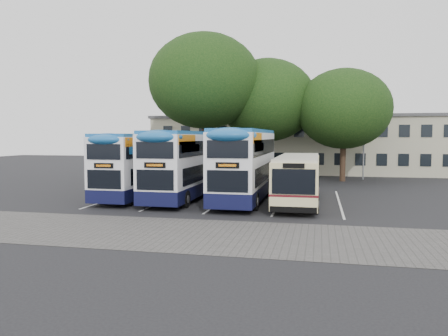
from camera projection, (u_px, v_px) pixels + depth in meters
name	position (u px, v px, depth m)	size (l,w,h in m)	color
ground	(277.00, 215.00, 22.02)	(120.00, 120.00, 0.00)	black
paving_strip	(216.00, 235.00, 17.57)	(40.00, 6.00, 0.01)	#595654
bay_lines	(226.00, 199.00, 27.69)	(14.12, 11.00, 0.01)	silver
depot_building	(301.00, 144.00, 48.08)	(32.40, 8.40, 6.20)	beige
lamp_post	(364.00, 124.00, 39.82)	(0.25, 1.05, 9.06)	gray
tree_left	(205.00, 81.00, 38.79)	(9.97, 9.97, 13.12)	black
tree_mid	(267.00, 100.00, 40.54)	(9.01, 9.01, 11.16)	black
tree_right	(344.00, 109.00, 38.25)	(8.27, 8.27, 9.91)	black
bus_dd_left	(140.00, 162.00, 28.55)	(2.41, 9.92, 4.13)	#0E1035
bus_dd_mid	(185.00, 162.00, 27.77)	(2.50, 10.29, 4.29)	#0E1035
bus_dd_right	(245.00, 162.00, 26.85)	(2.55, 10.54, 4.39)	#0E1035
bus_single	(298.00, 177.00, 25.76)	(2.42, 9.51, 2.84)	beige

